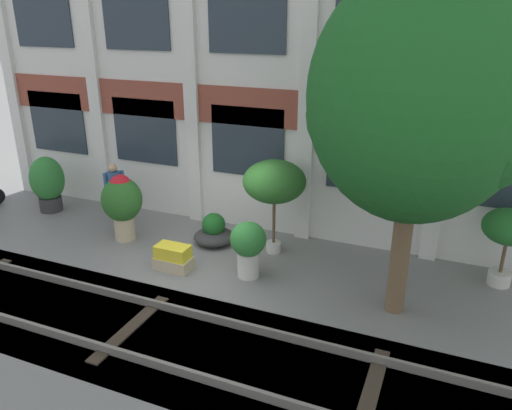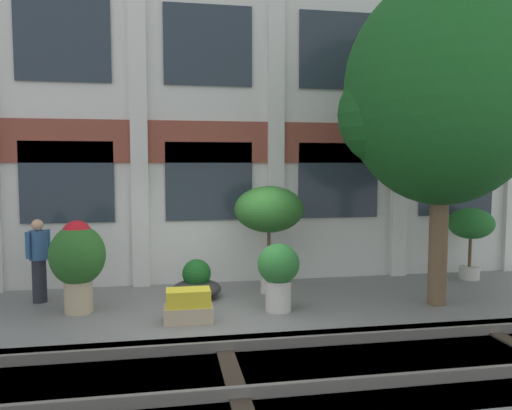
% 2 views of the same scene
% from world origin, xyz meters
% --- Properties ---
extents(ground_plane, '(80.00, 80.00, 0.00)m').
position_xyz_m(ground_plane, '(0.00, 0.00, 0.00)').
color(ground_plane, slate).
extents(apartment_facade, '(15.10, 0.64, 8.80)m').
position_xyz_m(apartment_facade, '(-0.00, 2.84, 4.37)').
color(apartment_facade, silver).
rests_on(apartment_facade, ground).
extents(rail_tracks, '(22.74, 2.80, 0.43)m').
position_xyz_m(rail_tracks, '(-0.00, -2.25, -0.13)').
color(rail_tracks, '#423F3A').
rests_on(rail_tracks, ground).
extents(broadleaf_tree, '(3.74, 3.56, 6.02)m').
position_xyz_m(broadleaf_tree, '(4.05, 0.15, 3.84)').
color(broadleaf_tree, brown).
rests_on(broadleaf_tree, ground).
extents(potted_plant_glazed_jar, '(0.75, 0.75, 1.21)m').
position_xyz_m(potted_plant_glazed_jar, '(1.03, 0.26, 0.72)').
color(potted_plant_glazed_jar, beige).
rests_on(potted_plant_glazed_jar, ground).
extents(potted_plant_terracotta_small, '(1.40, 1.40, 2.18)m').
position_xyz_m(potted_plant_terracotta_small, '(1.11, 1.52, 1.69)').
color(potted_plant_terracotta_small, beige).
rests_on(potted_plant_terracotta_small, ground).
extents(potted_plant_ribbed_drum, '(0.96, 0.96, 1.64)m').
position_xyz_m(potted_plant_ribbed_drum, '(-2.48, 0.78, 0.99)').
color(potted_plant_ribbed_drum, tan).
rests_on(potted_plant_ribbed_drum, ground).
extents(potted_plant_square_trough, '(0.82, 0.48, 0.55)m').
position_xyz_m(potted_plant_square_trough, '(-0.58, -0.09, 0.26)').
color(potted_plant_square_trough, tan).
rests_on(potted_plant_square_trough, ground).
extents(potted_plant_stone_basin, '(0.91, 0.91, 1.55)m').
position_xyz_m(potted_plant_stone_basin, '(-5.53, 1.53, 0.84)').
color(potted_plant_stone_basin, '#333333').
rests_on(potted_plant_stone_basin, ground).
extents(potted_plant_low_pan, '(1.02, 1.02, 1.63)m').
position_xyz_m(potted_plant_low_pan, '(5.87, 1.91, 1.20)').
color(potted_plant_low_pan, beige).
rests_on(potted_plant_low_pan, ground).
extents(potted_plant_wide_bowl, '(0.96, 0.96, 0.77)m').
position_xyz_m(potted_plant_wide_bowl, '(-0.36, 1.39, 0.28)').
color(potted_plant_wide_bowl, '#333333').
rests_on(potted_plant_wide_bowl, ground).
extents(resident_by_doorway, '(0.37, 0.43, 1.59)m').
position_xyz_m(resident_by_doorway, '(-3.32, 1.60, 0.85)').
color(resident_by_doorway, '#282833').
rests_on(resident_by_doorway, ground).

